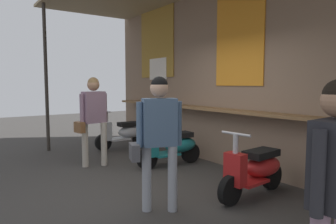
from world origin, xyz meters
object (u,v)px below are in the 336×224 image
Objects in this scene: scooter_teal at (173,146)px; scooter_red at (256,169)px; shopper_with_handbag at (93,112)px; shopper_browsing at (335,176)px; shopper_passing at (158,130)px; scooter_silver at (125,133)px.

scooter_teal and scooter_red have the same top height.
shopper_with_handbag is 1.06× the size of shopper_browsing.
shopper_with_handbag reaches higher than scooter_red.
shopper_browsing reaches higher than scooter_red.
shopper_browsing is at bearing 18.50° from shopper_passing.
shopper_browsing reaches higher than scooter_teal.
shopper_with_handbag is at bearing -70.02° from scooter_red.
scooter_teal is at bearing 154.14° from shopper_browsing.
scooter_red is (2.02, -0.00, 0.00)m from scooter_teal.
scooter_silver is at bearing 178.79° from shopper_passing.
scooter_teal is 0.85× the size of shopper_browsing.
scooter_silver is 1.00× the size of scooter_teal.
scooter_silver is 2.04m from scooter_teal.
shopper_passing is at bearing 173.95° from shopper_browsing.
shopper_with_handbag reaches higher than shopper_browsing.
shopper_with_handbag is (-0.85, -1.30, 0.68)m from scooter_teal.
shopper_passing reaches higher than scooter_red.
scooter_red is 0.82× the size of shopper_passing.
scooter_teal is at bearing 47.54° from shopper_with_handbag.
shopper_browsing is at bearing -12.04° from shopper_with_handbag.
scooter_teal is 0.81× the size of shopper_with_handbag.
scooter_red is 0.81× the size of shopper_with_handbag.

